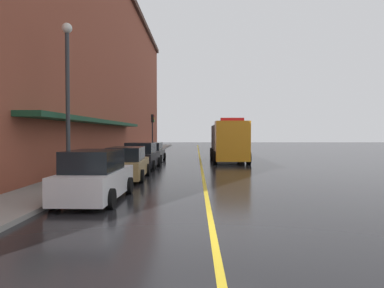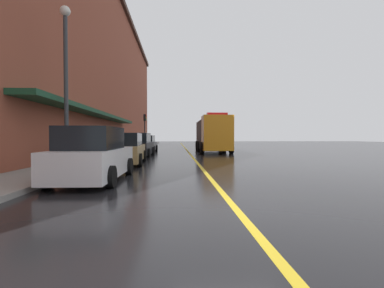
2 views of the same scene
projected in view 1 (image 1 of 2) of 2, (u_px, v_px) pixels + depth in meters
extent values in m
plane|color=black|center=(200.00, 158.00, 33.70)|extent=(112.00, 112.00, 0.00)
cube|color=gray|center=(134.00, 157.00, 33.76)|extent=(2.40, 70.00, 0.15)
cube|color=gold|center=(200.00, 158.00, 33.70)|extent=(0.16, 70.00, 0.01)
cube|color=brown|center=(60.00, 64.00, 32.55)|extent=(10.85, 64.00, 17.33)
cube|color=#19472D|center=(103.00, 122.00, 24.67)|extent=(1.20, 22.40, 0.24)
cube|color=silver|center=(96.00, 183.00, 12.40)|extent=(1.83, 4.48, 0.87)
cube|color=black|center=(94.00, 161.00, 12.15)|extent=(1.61, 2.47, 0.71)
cylinder|color=black|center=(84.00, 185.00, 13.81)|extent=(0.23, 0.64, 0.64)
cylinder|color=black|center=(129.00, 186.00, 13.76)|extent=(0.23, 0.64, 0.64)
cylinder|color=black|center=(54.00, 198.00, 11.06)|extent=(0.23, 0.64, 0.64)
cylinder|color=black|center=(111.00, 199.00, 11.00)|extent=(0.23, 0.64, 0.64)
cube|color=#A5844C|center=(127.00, 168.00, 18.18)|extent=(1.94, 4.91, 0.81)
cube|color=black|center=(126.00, 154.00, 17.91)|extent=(1.68, 2.72, 0.66)
cylinder|color=black|center=(115.00, 170.00, 19.67)|extent=(0.24, 0.65, 0.64)
cylinder|color=black|center=(148.00, 170.00, 19.71)|extent=(0.24, 0.65, 0.64)
cylinder|color=black|center=(103.00, 176.00, 16.66)|extent=(0.24, 0.65, 0.64)
cylinder|color=black|center=(141.00, 176.00, 16.71)|extent=(0.24, 0.65, 0.64)
cube|color=black|center=(142.00, 159.00, 23.70)|extent=(2.04, 4.34, 0.85)
cube|color=black|center=(141.00, 148.00, 23.46)|extent=(1.78, 2.41, 0.70)
cylinder|color=black|center=(132.00, 162.00, 25.07)|extent=(0.24, 0.65, 0.64)
cylinder|color=black|center=(159.00, 162.00, 24.99)|extent=(0.24, 0.65, 0.64)
cylinder|color=black|center=(123.00, 165.00, 22.43)|extent=(0.24, 0.65, 0.64)
cylinder|color=black|center=(153.00, 165.00, 22.34)|extent=(0.24, 0.65, 0.64)
cube|color=#595B60|center=(152.00, 155.00, 29.36)|extent=(1.80, 4.67, 0.77)
cube|color=black|center=(152.00, 146.00, 29.10)|extent=(1.59, 2.58, 0.63)
cylinder|color=black|center=(144.00, 156.00, 30.83)|extent=(0.23, 0.64, 0.64)
cylinder|color=black|center=(164.00, 156.00, 30.77)|extent=(0.23, 0.64, 0.64)
cylinder|color=black|center=(138.00, 159.00, 27.95)|extent=(0.23, 0.64, 0.64)
cylinder|color=black|center=(160.00, 159.00, 27.90)|extent=(0.23, 0.64, 0.64)
cube|color=orange|center=(232.00, 141.00, 26.32)|extent=(2.47, 2.34, 2.92)
cube|color=#3F3F42|center=(227.00, 141.00, 30.65)|extent=(2.48, 5.67, 2.69)
cube|color=red|center=(232.00, 120.00, 26.27)|extent=(1.72, 0.61, 0.24)
cylinder|color=black|center=(249.00, 158.00, 26.43)|extent=(0.30, 1.00, 1.00)
cylinder|color=black|center=(215.00, 158.00, 26.46)|extent=(0.30, 1.00, 1.00)
cylinder|color=black|center=(242.00, 155.00, 29.96)|extent=(0.30, 1.00, 1.00)
cylinder|color=black|center=(213.00, 155.00, 30.00)|extent=(0.30, 1.00, 1.00)
cylinder|color=black|center=(239.00, 153.00, 32.25)|extent=(0.30, 1.00, 1.00)
cylinder|color=black|center=(212.00, 153.00, 32.28)|extent=(0.30, 1.00, 1.00)
cylinder|color=#4C4C51|center=(115.00, 160.00, 21.83)|extent=(0.07, 0.07, 1.05)
cube|color=black|center=(115.00, 149.00, 21.81)|extent=(0.14, 0.18, 0.28)
cylinder|color=#4C4C51|center=(110.00, 162.00, 20.49)|extent=(0.07, 0.07, 1.05)
cube|color=black|center=(110.00, 151.00, 20.47)|extent=(0.14, 0.18, 0.28)
cylinder|color=#33383D|center=(68.00, 109.00, 15.45)|extent=(0.18, 0.18, 6.50)
sphere|color=white|center=(67.00, 28.00, 15.34)|extent=(0.44, 0.44, 0.44)
cylinder|color=#232326|center=(152.00, 137.00, 40.44)|extent=(0.14, 0.14, 3.40)
cube|color=black|center=(152.00, 118.00, 40.38)|extent=(0.28, 0.36, 0.90)
sphere|color=red|center=(154.00, 116.00, 40.37)|extent=(0.16, 0.16, 0.16)
sphere|color=gold|center=(154.00, 118.00, 40.38)|extent=(0.16, 0.16, 0.16)
sphere|color=green|center=(154.00, 121.00, 40.39)|extent=(0.16, 0.16, 0.16)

